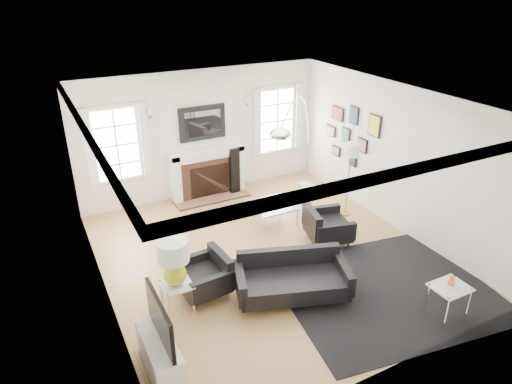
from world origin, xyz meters
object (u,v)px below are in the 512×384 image
armchair_left (206,276)px  gourd_lamp (174,260)px  arc_floor_lamp (296,150)px  armchair_right (325,226)px  coffee_table (272,206)px  sofa (292,279)px  fireplace (208,173)px

armchair_left → gourd_lamp: 0.84m
armchair_left → arc_floor_lamp: bearing=32.7°
armchair_right → gourd_lamp: 3.20m
armchair_left → armchair_right: bearing=9.3°
armchair_left → armchair_right: 2.57m
coffee_table → arc_floor_lamp: arc_floor_lamp is taller
sofa → armchair_left: (-1.14, 0.67, -0.00)m
fireplace → coffee_table: bearing=-67.5°
coffee_table → fireplace: bearing=112.5°
fireplace → sofa: (-0.21, -3.96, -0.23)m
arc_floor_lamp → fireplace: bearing=128.8°
armchair_left → gourd_lamp: (-0.54, -0.22, 0.60)m
armchair_right → gourd_lamp: gourd_lamp is taller
armchair_left → coffee_table: bearing=37.4°
armchair_right → gourd_lamp: bearing=-168.3°
gourd_lamp → arc_floor_lamp: 3.74m
fireplace → armchair_left: bearing=-112.4°
coffee_table → sofa: bearing=-112.3°
coffee_table → arc_floor_lamp: (0.57, 0.12, 1.05)m
sofa → armchair_right: 1.77m
fireplace → coffee_table: size_ratio=2.08×
sofa → armchair_left: sofa is taller
armchair_left → armchair_right: (2.54, 0.42, 0.01)m
armchair_right → gourd_lamp: (-3.08, -0.64, 0.58)m
armchair_right → arc_floor_lamp: size_ratio=0.39×
fireplace → armchair_left: fireplace is taller
armchair_right → armchair_left: bearing=-170.7°
arc_floor_lamp → armchair_right: bearing=-94.4°
armchair_right → sofa: bearing=-142.1°
sofa → arc_floor_lamp: 2.99m
sofa → gourd_lamp: gourd_lamp is taller
sofa → armchair_right: bearing=37.9°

